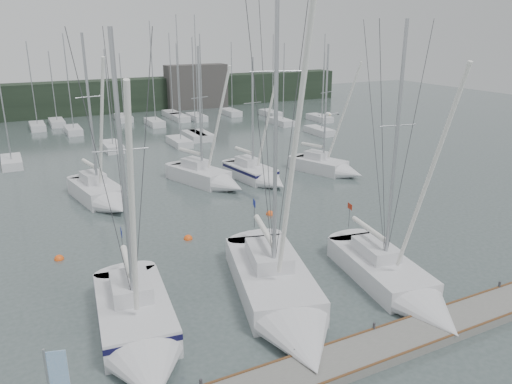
# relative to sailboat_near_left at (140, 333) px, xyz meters

# --- Properties ---
(ground) EXTENTS (160.00, 160.00, 0.00)m
(ground) POSITION_rel_sailboat_near_left_xyz_m (7.22, 0.11, -0.63)
(ground) COLOR #41504E
(ground) RESTS_ON ground
(dock) EXTENTS (24.00, 2.00, 0.40)m
(dock) POSITION_rel_sailboat_near_left_xyz_m (7.22, -4.89, -0.43)
(dock) COLOR #61615D
(dock) RESTS_ON ground
(far_treeline) EXTENTS (90.00, 4.00, 5.00)m
(far_treeline) POSITION_rel_sailboat_near_left_xyz_m (7.22, 62.11, 1.87)
(far_treeline) COLOR black
(far_treeline) RESTS_ON ground
(far_building_right) EXTENTS (10.00, 3.00, 7.00)m
(far_building_right) POSITION_rel_sailboat_near_left_xyz_m (25.22, 60.11, 2.87)
(far_building_right) COLOR #3D3A38
(far_building_right) RESTS_ON ground
(mast_forest) EXTENTS (60.82, 26.13, 14.52)m
(mast_forest) POSITION_rel_sailboat_near_left_xyz_m (9.81, 44.09, -0.15)
(mast_forest) COLOR silver
(mast_forest) RESTS_ON ground
(sailboat_near_left) EXTENTS (4.13, 9.61, 13.93)m
(sailboat_near_left) POSITION_rel_sailboat_near_left_xyz_m (0.00, 0.00, 0.00)
(sailboat_near_left) COLOR silver
(sailboat_near_left) RESTS_ON ground
(sailboat_near_center) EXTENTS (6.29, 11.93, 18.72)m
(sailboat_near_center) POSITION_rel_sailboat_near_left_xyz_m (6.59, -0.69, -0.02)
(sailboat_near_center) COLOR silver
(sailboat_near_center) RESTS_ON ground
(sailboat_near_right) EXTENTS (4.33, 10.24, 14.20)m
(sailboat_near_right) POSITION_rel_sailboat_near_left_xyz_m (12.68, -1.87, -0.10)
(sailboat_near_right) COLOR silver
(sailboat_near_right) RESTS_ON ground
(sailboat_mid_b) EXTENTS (4.00, 8.13, 13.32)m
(sailboat_mid_b) POSITION_rel_sailboat_near_left_xyz_m (2.14, 18.80, -0.00)
(sailboat_mid_b) COLOR silver
(sailboat_mid_b) RESTS_ON ground
(sailboat_mid_c) EXTENTS (5.08, 8.30, 12.17)m
(sailboat_mid_c) POSITION_rel_sailboat_near_left_xyz_m (11.14, 19.48, -0.03)
(sailboat_mid_c) COLOR silver
(sailboat_mid_c) RESTS_ON ground
(sailboat_mid_d) EXTENTS (3.58, 7.60, 11.30)m
(sailboat_mid_d) POSITION_rel_sailboat_near_left_xyz_m (15.27, 18.56, -0.05)
(sailboat_mid_d) COLOR silver
(sailboat_mid_d) RESTS_ON ground
(sailboat_mid_e) EXTENTS (4.79, 7.20, 12.21)m
(sailboat_mid_e) POSITION_rel_sailboat_near_left_xyz_m (22.36, 17.76, -0.07)
(sailboat_mid_e) COLOR silver
(sailboat_mid_e) RESTS_ON ground
(buoy_a) EXTENTS (0.56, 0.56, 0.56)m
(buoy_a) POSITION_rel_sailboat_near_left_xyz_m (5.61, 9.73, -0.63)
(buoy_a) COLOR #F95616
(buoy_a) RESTS_ON ground
(buoy_b) EXTENTS (0.58, 0.58, 0.58)m
(buoy_b) POSITION_rel_sailboat_near_left_xyz_m (12.35, 11.19, -0.63)
(buoy_b) COLOR #F95616
(buoy_b) RESTS_ON ground
(buoy_c) EXTENTS (0.55, 0.55, 0.55)m
(buoy_c) POSITION_rel_sailboat_near_left_xyz_m (-2.07, 10.38, -0.63)
(buoy_c) COLOR #F95616
(buoy_c) RESTS_ON ground
(seagull) EXTENTS (0.92, 0.44, 0.18)m
(seagull) POSITION_rel_sailboat_near_left_xyz_m (9.30, 0.26, 8.47)
(seagull) COLOR white
(seagull) RESTS_ON ground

